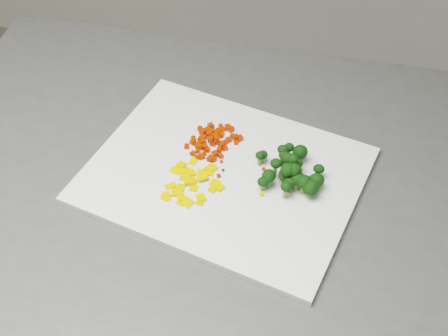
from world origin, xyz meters
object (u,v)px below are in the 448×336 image
(carrot_pile, at_px, (212,138))
(pepper_pile, at_px, (192,182))
(broccoli_pile, at_px, (290,167))
(cutting_board, at_px, (224,175))
(counter_block, at_px, (220,322))

(carrot_pile, bearing_deg, pepper_pile, -91.53)
(carrot_pile, bearing_deg, broccoli_pile, -17.01)
(cutting_board, xyz_separation_m, pepper_pile, (-0.04, -0.04, 0.01))
(broccoli_pile, bearing_deg, pepper_pile, -158.40)
(cutting_board, distance_m, carrot_pile, 0.07)
(counter_block, relative_size, carrot_pile, 11.16)
(counter_block, distance_m, pepper_pile, 0.47)
(carrot_pile, bearing_deg, cutting_board, -57.39)
(counter_block, bearing_deg, carrot_pile, 116.26)
(counter_block, xyz_separation_m, pepper_pile, (-0.03, -0.04, 0.47))
(pepper_pile, distance_m, broccoli_pile, 0.15)
(counter_block, relative_size, pepper_pile, 9.62)
(counter_block, bearing_deg, broccoli_pile, 7.93)
(cutting_board, bearing_deg, carrot_pile, 122.61)
(carrot_pile, xyz_separation_m, pepper_pile, (-0.00, -0.10, -0.01))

